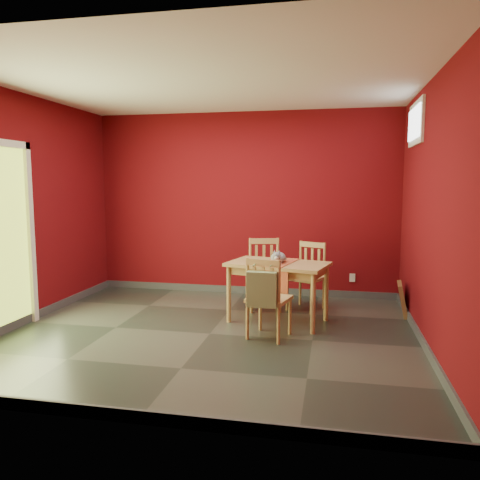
% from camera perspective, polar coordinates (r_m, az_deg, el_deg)
% --- Properties ---
extents(ground, '(4.50, 4.50, 0.00)m').
position_cam_1_polar(ground, '(5.29, -3.69, -11.33)').
color(ground, '#2D342D').
rests_on(ground, ground).
extents(room_shell, '(4.50, 4.50, 4.50)m').
position_cam_1_polar(room_shell, '(5.28, -3.69, -10.81)').
color(room_shell, '#5F090E').
rests_on(room_shell, ground).
extents(doorway, '(0.06, 1.01, 2.13)m').
position_cam_1_polar(doorway, '(5.72, -27.03, 0.83)').
color(doorway, '#B7D838').
rests_on(doorway, ground).
extents(window, '(0.05, 0.90, 0.50)m').
position_cam_1_polar(window, '(5.96, 20.63, 13.17)').
color(window, white).
rests_on(window, room_shell).
extents(outlet_plate, '(0.08, 0.02, 0.12)m').
position_cam_1_polar(outlet_plate, '(6.98, 13.53, -4.49)').
color(outlet_plate, silver).
rests_on(outlet_plate, room_shell).
extents(dining_table, '(1.28, 0.93, 0.72)m').
position_cam_1_polar(dining_table, '(5.60, 4.66, -3.66)').
color(dining_table, tan).
rests_on(dining_table, ground).
extents(table_runner, '(0.47, 0.74, 0.34)m').
position_cam_1_polar(table_runner, '(5.48, 4.52, -3.49)').
color(table_runner, '#BD5432').
rests_on(table_runner, dining_table).
extents(chair_far_left, '(0.52, 0.52, 0.93)m').
position_cam_1_polar(chair_far_left, '(6.21, 3.01, -4.07)').
color(chair_far_left, tan).
rests_on(chair_far_left, ground).
extents(chair_far_right, '(0.55, 0.55, 0.88)m').
position_cam_1_polar(chair_far_right, '(6.25, 8.21, -4.28)').
color(chair_far_right, tan).
rests_on(chair_far_right, ground).
extents(chair_near, '(0.50, 0.50, 0.88)m').
position_cam_1_polar(chair_near, '(5.03, 3.40, -6.96)').
color(chair_near, tan).
rests_on(chair_near, ground).
extents(tote_bag, '(0.31, 0.19, 0.43)m').
position_cam_1_polar(tote_bag, '(4.80, 2.67, -6.03)').
color(tote_bag, '#798E5B').
rests_on(tote_bag, chair_near).
extents(cat, '(0.22, 0.38, 0.18)m').
position_cam_1_polar(cat, '(5.54, 4.69, -1.89)').
color(cat, slate).
rests_on(cat, table_runner).
extents(picture_frame, '(0.17, 0.42, 0.42)m').
position_cam_1_polar(picture_frame, '(6.27, 19.18, -6.83)').
color(picture_frame, brown).
rests_on(picture_frame, ground).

